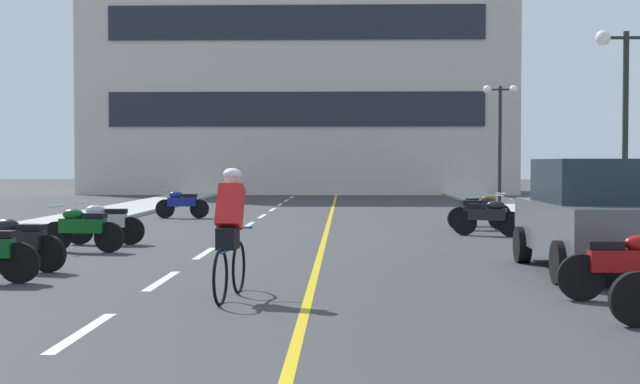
% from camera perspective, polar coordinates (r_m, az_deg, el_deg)
% --- Properties ---
extents(ground_plane, '(140.00, 140.00, 0.00)m').
position_cam_1_polar(ground_plane, '(24.15, -0.10, -2.28)').
color(ground_plane, '#38383A').
extents(curb_left, '(2.40, 72.00, 0.12)m').
position_cam_1_polar(curb_left, '(28.26, -14.67, -1.62)').
color(curb_left, '#A8A8A3').
rests_on(curb_left, ground).
extents(curb_right, '(2.40, 72.00, 0.12)m').
position_cam_1_polar(curb_right, '(27.89, 15.05, -1.66)').
color(curb_right, '#A8A8A3').
rests_on(curb_right, ground).
extents(lane_dash_1, '(0.14, 2.20, 0.01)m').
position_cam_1_polar(lane_dash_1, '(9.64, -15.00, -8.67)').
color(lane_dash_1, silver).
rests_on(lane_dash_1, ground).
extents(lane_dash_2, '(0.14, 2.20, 0.01)m').
position_cam_1_polar(lane_dash_2, '(13.47, -10.11, -5.63)').
color(lane_dash_2, silver).
rests_on(lane_dash_2, ground).
extents(lane_dash_3, '(0.14, 2.20, 0.01)m').
position_cam_1_polar(lane_dash_3, '(17.38, -7.42, -3.92)').
color(lane_dash_3, silver).
rests_on(lane_dash_3, ground).
extents(lane_dash_4, '(0.14, 2.20, 0.01)m').
position_cam_1_polar(lane_dash_4, '(21.32, -5.73, -2.84)').
color(lane_dash_4, silver).
rests_on(lane_dash_4, ground).
extents(lane_dash_5, '(0.14, 2.20, 0.01)m').
position_cam_1_polar(lane_dash_5, '(25.28, -4.57, -2.10)').
color(lane_dash_5, silver).
rests_on(lane_dash_5, ground).
extents(lane_dash_6, '(0.14, 2.20, 0.01)m').
position_cam_1_polar(lane_dash_6, '(29.26, -3.73, -1.55)').
color(lane_dash_6, silver).
rests_on(lane_dash_6, ground).
extents(lane_dash_7, '(0.14, 2.20, 0.01)m').
position_cam_1_polar(lane_dash_7, '(33.23, -3.09, -1.14)').
color(lane_dash_7, silver).
rests_on(lane_dash_7, ground).
extents(lane_dash_8, '(0.14, 2.20, 0.01)m').
position_cam_1_polar(lane_dash_8, '(37.22, -2.58, -0.81)').
color(lane_dash_8, silver).
rests_on(lane_dash_8, ground).
extents(lane_dash_9, '(0.14, 2.20, 0.01)m').
position_cam_1_polar(lane_dash_9, '(41.20, -2.18, -0.55)').
color(lane_dash_9, silver).
rests_on(lane_dash_9, ground).
extents(lane_dash_10, '(0.14, 2.20, 0.01)m').
position_cam_1_polar(lane_dash_10, '(45.19, -1.84, -0.34)').
color(lane_dash_10, silver).
rests_on(lane_dash_10, ground).
extents(lane_dash_11, '(0.14, 2.20, 0.01)m').
position_cam_1_polar(lane_dash_11, '(49.18, -1.56, -0.15)').
color(lane_dash_11, silver).
rests_on(lane_dash_11, ground).
extents(centre_line_yellow, '(0.12, 66.00, 0.01)m').
position_cam_1_polar(centre_line_yellow, '(27.14, 0.61, -1.82)').
color(centre_line_yellow, gold).
rests_on(centre_line_yellow, ground).
extents(office_building, '(24.26, 8.94, 15.55)m').
position_cam_1_polar(office_building, '(52.89, -1.29, 8.42)').
color(office_building, beige).
rests_on(office_building, ground).
extents(street_lamp_mid, '(1.46, 0.36, 4.78)m').
position_cam_1_polar(street_lamp_mid, '(22.41, 19.05, 6.63)').
color(street_lamp_mid, black).
rests_on(street_lamp_mid, curb_right).
extents(street_lamp_far, '(1.46, 0.36, 4.91)m').
position_cam_1_polar(street_lamp_far, '(38.30, 11.49, 4.80)').
color(street_lamp_far, black).
rests_on(street_lamp_far, curb_right).
extents(parked_car_near, '(1.92, 4.20, 1.82)m').
position_cam_1_polar(parked_car_near, '(14.81, 17.18, -1.46)').
color(parked_car_near, black).
rests_on(parked_car_near, ground).
extents(motorcycle_3, '(1.70, 0.60, 0.92)m').
position_cam_1_polar(motorcycle_3, '(11.92, 19.07, -4.41)').
color(motorcycle_3, black).
rests_on(motorcycle_3, ground).
extents(motorcycle_5, '(1.68, 0.66, 0.92)m').
position_cam_1_polar(motorcycle_5, '(15.17, -18.87, -3.08)').
color(motorcycle_5, black).
rests_on(motorcycle_5, ground).
extents(motorcycle_6, '(1.70, 0.60, 0.92)m').
position_cam_1_polar(motorcycle_6, '(18.06, -15.03, -2.26)').
color(motorcycle_6, black).
rests_on(motorcycle_6, ground).
extents(motorcycle_7, '(1.70, 0.60, 0.92)m').
position_cam_1_polar(motorcycle_7, '(19.58, -13.68, -1.93)').
color(motorcycle_7, black).
rests_on(motorcycle_7, ground).
extents(motorcycle_8, '(1.65, 0.77, 0.92)m').
position_cam_1_polar(motorcycle_8, '(21.70, 10.72, -1.54)').
color(motorcycle_8, black).
rests_on(motorcycle_8, ground).
extents(motorcycle_9, '(1.69, 0.60, 0.92)m').
position_cam_1_polar(motorcycle_9, '(23.61, 10.22, -1.26)').
color(motorcycle_9, black).
rests_on(motorcycle_9, ground).
extents(motorcycle_10, '(1.66, 0.74, 0.92)m').
position_cam_1_polar(motorcycle_10, '(25.12, 10.42, -1.07)').
color(motorcycle_10, black).
rests_on(motorcycle_10, ground).
extents(motorcycle_11, '(1.70, 0.60, 0.92)m').
position_cam_1_polar(motorcycle_11, '(28.41, -8.87, -0.73)').
color(motorcycle_11, black).
rests_on(motorcycle_11, ground).
extents(cyclist_rider, '(0.43, 1.77, 1.71)m').
position_cam_1_polar(cyclist_rider, '(11.56, -5.81, -2.44)').
color(cyclist_rider, black).
rests_on(cyclist_rider, ground).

